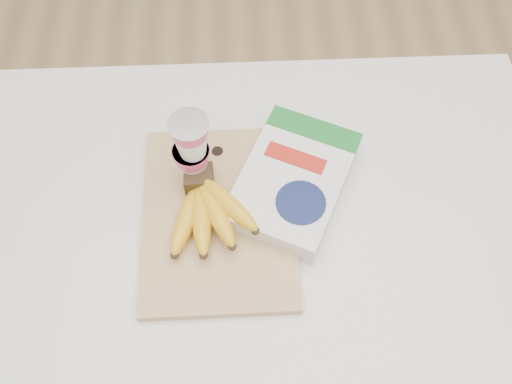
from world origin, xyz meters
TOP-DOWN VIEW (x-y plane):
  - table at (0.00, 0.00)m, footprint 1.07×0.71m
  - cutting_board at (-0.05, 0.01)m, footprint 0.25×0.34m
  - bananas at (-0.07, 0.00)m, footprint 0.16×0.17m
  - yogurt_stack at (-0.09, 0.09)m, footprint 0.07×0.07m
  - cereal_box at (0.08, 0.06)m, footprint 0.25×0.29m

SIDE VIEW (x-z plane):
  - table at x=0.00m, z-range 0.00..0.80m
  - cutting_board at x=-0.05m, z-range 0.80..0.82m
  - cereal_box at x=0.08m, z-range 0.80..0.86m
  - bananas at x=-0.07m, z-range 0.81..0.87m
  - yogurt_stack at x=-0.09m, z-range 0.83..0.97m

